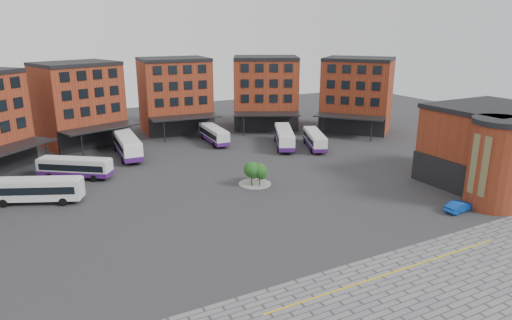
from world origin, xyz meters
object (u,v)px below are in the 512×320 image
bus_d (214,134)px  bus_a (36,189)px  bus_b (75,167)px  bus_f (315,139)px  tree_island (257,172)px  bus_c (127,145)px  bus_e (284,137)px  blue_car (459,206)px

bus_d → bus_a: bearing=-146.8°
bus_b → bus_f: bearing=-56.9°
bus_b → bus_f: 39.28m
bus_a → bus_b: 9.40m
bus_f → tree_island: bearing=-122.0°
bus_c → bus_f: size_ratio=1.23×
tree_island → bus_b: bearing=145.6°
bus_a → tree_island: bearing=-79.9°
tree_island → bus_d: tree_island is taller
bus_a → bus_f: 44.93m
tree_island → bus_c: (-12.12, 22.29, 0.05)m
bus_e → bus_f: 5.34m
bus_c → bus_f: 31.77m
bus_b → blue_car: bearing=-95.5°
bus_a → blue_car: size_ratio=2.78×
tree_island → bus_b: tree_island is taller
blue_car → tree_island: bearing=35.8°
tree_island → bus_b: size_ratio=0.45×
bus_d → blue_car: size_ratio=2.73×
tree_island → bus_e: tree_island is taller
bus_a → blue_car: bus_a is taller
bus_b → bus_c: bearing=-13.0°
bus_d → bus_f: (14.14, -11.70, -0.04)m
bus_d → tree_island: bearing=-95.6°
bus_a → bus_b: size_ratio=1.11×
bus_b → bus_e: (34.92, 1.02, 0.19)m
tree_island → bus_e: bearing=48.4°
bus_b → blue_car: bus_b is taller
bus_c → bus_e: bearing=-11.2°
tree_island → bus_a: tree_island is taller
bus_d → bus_f: bearing=-36.0°
bus_b → bus_d: bus_d is taller
blue_car → bus_f: bearing=-8.0°
tree_island → blue_car: size_ratio=1.13×
bus_f → bus_a: bearing=-149.3°
bus_c → blue_car: size_ratio=3.26×
tree_island → bus_f: tree_island is taller
bus_a → bus_d: 34.99m
tree_island → bus_d: 24.35m
bus_d → bus_f: bus_d is taller
bus_e → blue_car: (2.62, -34.52, -1.13)m
bus_e → tree_island: bearing=-105.2°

